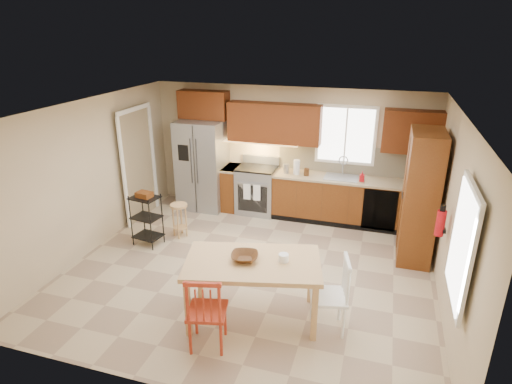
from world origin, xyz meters
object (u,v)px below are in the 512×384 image
at_px(refrigerator, 202,165).
at_px(chair_red, 207,310).
at_px(chair_white, 328,295).
at_px(utility_cart, 147,220).
at_px(table_bowl, 245,260).
at_px(soap_bottle, 362,176).
at_px(range_stove, 257,190).
at_px(bar_stool, 180,220).
at_px(table_jar, 284,259).
at_px(dining_table, 253,290).
at_px(pantry, 420,197).
at_px(fire_extinguisher, 440,223).

xyz_separation_m(refrigerator, chair_red, (1.74, -3.87, -0.42)).
height_order(chair_white, utility_cart, chair_white).
height_order(table_bowl, utility_cart, utility_cart).
distance_m(soap_bottle, table_bowl, 3.41).
distance_m(refrigerator, chair_white, 4.41).
distance_m(range_stove, bar_stool, 1.78).
distance_m(soap_bottle, chair_red, 4.13).
relative_size(table_bowl, table_jar, 2.21).
bearing_deg(chair_red, range_stove, 85.12).
distance_m(dining_table, utility_cart, 2.72).
distance_m(pantry, chair_red, 3.83).
xyz_separation_m(refrigerator, soap_bottle, (3.18, -0.02, 0.09)).
relative_size(range_stove, chair_white, 0.93).
xyz_separation_m(soap_bottle, fire_extinguisher, (1.15, -1.95, 0.10)).
bearing_deg(soap_bottle, pantry, -43.45).
bearing_deg(table_jar, chair_red, -133.53).
height_order(soap_bottle, chair_white, soap_bottle).
xyz_separation_m(pantry, table_bowl, (-2.14, -2.29, -0.22)).
bearing_deg(utility_cart, pantry, 20.93).
relative_size(chair_red, table_jar, 6.40).
height_order(soap_bottle, utility_cart, soap_bottle).
height_order(chair_red, bar_stool, chair_red).
bearing_deg(dining_table, bar_stool, 123.52).
height_order(refrigerator, fire_extinguisher, refrigerator).
distance_m(chair_white, table_bowl, 1.11).
bearing_deg(dining_table, refrigerator, 109.58).
distance_m(soap_bottle, chair_white, 3.19).
distance_m(range_stove, table_bowl, 3.40).
bearing_deg(chair_red, utility_cart, 120.92).
distance_m(refrigerator, table_bowl, 3.78).
bearing_deg(chair_red, bar_stool, 109.43).
bearing_deg(table_jar, chair_white, -5.38).
bearing_deg(chair_red, soap_bottle, 56.04).
distance_m(range_stove, utility_cart, 2.35).
xyz_separation_m(table_bowl, bar_stool, (-1.84, 1.81, -0.52)).
xyz_separation_m(dining_table, table_jar, (0.37, 0.10, 0.45)).
bearing_deg(range_stove, dining_table, -74.00).
bearing_deg(dining_table, pantry, 34.92).
relative_size(pantry, table_bowl, 6.18).
bearing_deg(chair_white, range_stove, 16.93).
bearing_deg(dining_table, fire_extinguisher, 15.60).
bearing_deg(table_bowl, utility_cart, 148.19).
bearing_deg(pantry, range_stove, 161.71).
bearing_deg(refrigerator, table_bowl, -58.33).
bearing_deg(bar_stool, table_jar, -18.95).
bearing_deg(chair_white, table_bowl, 79.29).
distance_m(pantry, dining_table, 3.14).
bearing_deg(range_stove, chair_white, -59.65).
height_order(refrigerator, chair_white, refrigerator).
distance_m(range_stove, chair_red, 3.97).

